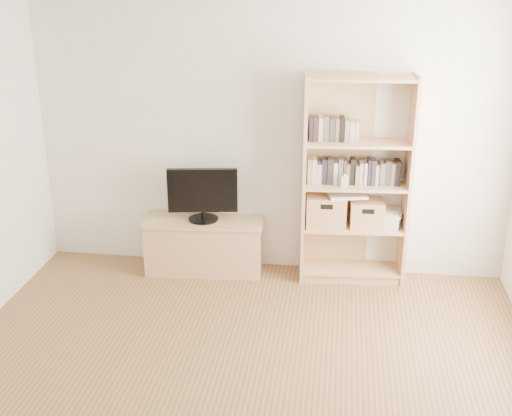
% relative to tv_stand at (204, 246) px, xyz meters
% --- Properties ---
extents(back_wall, '(4.50, 0.02, 2.60)m').
position_rel_tv_stand_xyz_m(back_wall, '(0.62, 0.21, 1.04)').
color(back_wall, silver).
rests_on(back_wall, floor).
extents(ceiling, '(4.50, 5.00, 0.01)m').
position_rel_tv_stand_xyz_m(ceiling, '(0.62, -2.29, 2.34)').
color(ceiling, white).
rests_on(ceiling, back_wall).
extents(tv_stand, '(1.14, 0.50, 0.51)m').
position_rel_tv_stand_xyz_m(tv_stand, '(0.00, 0.00, 0.00)').
color(tv_stand, tan).
rests_on(tv_stand, floor).
extents(bookshelf, '(1.00, 0.42, 1.96)m').
position_rel_tv_stand_xyz_m(bookshelf, '(1.43, 0.03, 0.72)').
color(bookshelf, tan).
rests_on(bookshelf, floor).
extents(television, '(0.66, 0.15, 0.52)m').
position_rel_tv_stand_xyz_m(television, '(0.00, 0.00, 0.54)').
color(television, black).
rests_on(television, tv_stand).
extents(books_row_mid, '(0.87, 0.21, 0.23)m').
position_rel_tv_stand_xyz_m(books_row_mid, '(1.43, 0.06, 0.82)').
color(books_row_mid, '#957551').
rests_on(books_row_mid, bookshelf).
extents(books_row_upper, '(0.38, 0.15, 0.20)m').
position_rel_tv_stand_xyz_m(books_row_upper, '(1.21, 0.04, 1.20)').
color(books_row_upper, '#957551').
rests_on(books_row_upper, bookshelf).
extents(baby_monitor, '(0.06, 0.04, 0.10)m').
position_rel_tv_stand_xyz_m(baby_monitor, '(1.33, -0.08, 0.75)').
color(baby_monitor, white).
rests_on(baby_monitor, bookshelf).
extents(basket_left, '(0.39, 0.33, 0.30)m').
position_rel_tv_stand_xyz_m(basket_left, '(1.17, 0.01, 0.44)').
color(basket_left, '#AE734E').
rests_on(basket_left, bookshelf).
extents(basket_right, '(0.32, 0.27, 0.25)m').
position_rel_tv_stand_xyz_m(basket_right, '(1.55, 0.04, 0.42)').
color(basket_right, '#AE734E').
rests_on(basket_right, bookshelf).
extents(laptop, '(0.39, 0.31, 0.03)m').
position_rel_tv_stand_xyz_m(laptop, '(1.36, 0.01, 0.60)').
color(laptop, white).
rests_on(laptop, basket_left).
extents(magazine_stack, '(0.25, 0.31, 0.13)m').
position_rel_tv_stand_xyz_m(magazine_stack, '(1.77, 0.06, 0.35)').
color(magazine_stack, silver).
rests_on(magazine_stack, bookshelf).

